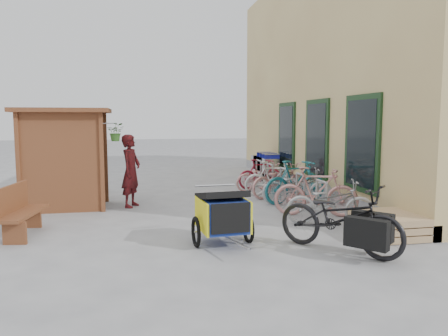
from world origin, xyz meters
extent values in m
plane|color=#9C9C9F|center=(0.00, 0.00, 0.00)|extent=(80.00, 80.00, 0.00)
cube|color=#D9C27D|center=(6.50, 4.50, 3.50)|extent=(6.00, 13.00, 7.00)
cube|color=#9C9C9F|center=(3.58, 4.50, 0.15)|extent=(0.18, 13.00, 0.30)
cube|color=#163317|center=(3.47, 0.50, 1.60)|extent=(0.06, 1.50, 2.20)
cube|color=black|center=(3.44, 0.50, 1.60)|extent=(0.02, 1.25, 1.95)
cube|color=#163317|center=(3.47, 3.00, 1.60)|extent=(0.06, 1.50, 2.20)
cube|color=black|center=(3.44, 3.00, 1.60)|extent=(0.02, 1.25, 1.95)
cube|color=#163317|center=(3.47, 5.50, 1.60)|extent=(0.06, 1.50, 2.20)
cube|color=black|center=(3.44, 5.50, 1.60)|extent=(0.02, 1.25, 1.95)
cube|color=brown|center=(-4.10, 1.85, 1.15)|extent=(0.09, 0.09, 2.30)
cube|color=brown|center=(-2.30, 1.85, 1.15)|extent=(0.09, 0.09, 2.30)
cube|color=brown|center=(-4.10, 3.15, 1.15)|extent=(0.09, 0.09, 2.30)
cube|color=brown|center=(-2.30, 3.15, 1.15)|extent=(0.09, 0.09, 2.30)
cube|color=brown|center=(-4.07, 2.50, 1.15)|extent=(0.05, 1.30, 2.30)
cube|color=brown|center=(-3.20, 1.88, 1.15)|extent=(1.80, 0.05, 2.30)
cube|color=brown|center=(-3.20, 3.12, 1.15)|extent=(1.80, 0.05, 2.30)
cube|color=brown|center=(-3.20, 2.50, 2.35)|extent=(2.15, 1.65, 0.10)
cube|color=brown|center=(-3.40, 2.50, 0.90)|extent=(1.30, 1.15, 0.04)
cube|color=brown|center=(-3.40, 2.50, 1.50)|extent=(1.30, 1.15, 0.04)
cylinder|color=#A5A8AD|center=(-2.12, 1.85, 2.05)|extent=(0.36, 0.02, 0.02)
imported|color=#2E5A1F|center=(-1.97, 1.85, 1.85)|extent=(0.38, 0.33, 0.42)
cylinder|color=#A5A8AD|center=(2.30, -0.25, 0.42)|extent=(0.05, 0.05, 0.84)
cylinder|color=#A5A8AD|center=(2.30, 0.25, 0.42)|extent=(0.05, 0.05, 0.84)
cylinder|color=#A5A8AD|center=(2.30, 0.00, 0.84)|extent=(0.05, 0.50, 0.05)
cylinder|color=#A5A8AD|center=(2.30, 0.95, 0.42)|extent=(0.05, 0.05, 0.84)
cylinder|color=#A5A8AD|center=(2.30, 1.45, 0.42)|extent=(0.05, 0.05, 0.84)
cylinder|color=#A5A8AD|center=(2.30, 1.20, 0.84)|extent=(0.05, 0.50, 0.05)
cylinder|color=#A5A8AD|center=(2.30, 2.15, 0.42)|extent=(0.05, 0.05, 0.84)
cylinder|color=#A5A8AD|center=(2.30, 2.65, 0.42)|extent=(0.05, 0.05, 0.84)
cylinder|color=#A5A8AD|center=(2.30, 2.40, 0.84)|extent=(0.05, 0.50, 0.05)
cylinder|color=#A5A8AD|center=(2.30, 3.35, 0.42)|extent=(0.05, 0.05, 0.84)
cylinder|color=#A5A8AD|center=(2.30, 3.85, 0.42)|extent=(0.05, 0.05, 0.84)
cylinder|color=#A5A8AD|center=(2.30, 3.60, 0.84)|extent=(0.05, 0.50, 0.05)
cylinder|color=#A5A8AD|center=(2.30, 4.55, 0.42)|extent=(0.05, 0.05, 0.84)
cylinder|color=#A5A8AD|center=(2.30, 5.05, 0.42)|extent=(0.05, 0.05, 0.84)
cylinder|color=#A5A8AD|center=(2.30, 4.80, 0.84)|extent=(0.05, 0.50, 0.05)
cube|color=tan|center=(3.00, -1.40, 0.07)|extent=(1.00, 1.20, 0.12)
cube|color=tan|center=(3.00, -1.40, 0.21)|extent=(1.00, 1.20, 0.12)
cube|color=tan|center=(3.00, -1.40, 0.35)|extent=(1.00, 1.20, 0.12)
cube|color=brown|center=(-3.60, -0.04, 0.42)|extent=(0.67, 1.54, 0.06)
cube|color=brown|center=(-3.80, -0.04, 0.70)|extent=(0.27, 1.48, 0.50)
cube|color=brown|center=(-3.60, -0.64, 0.20)|extent=(0.40, 0.12, 0.40)
cube|color=brown|center=(-3.60, 0.55, 0.20)|extent=(0.40, 0.12, 0.40)
cube|color=silver|center=(3.00, 5.99, 0.57)|extent=(0.52, 0.80, 0.49)
cube|color=#181D9F|center=(3.00, 5.58, 0.90)|extent=(0.52, 0.04, 0.17)
cylinder|color=silver|center=(3.00, 5.55, 0.96)|extent=(0.55, 0.03, 0.03)
cylinder|color=black|center=(2.79, 5.66, 0.06)|extent=(0.04, 0.11, 0.11)
cube|color=silver|center=(3.00, 6.32, 0.57)|extent=(0.52, 0.80, 0.49)
cube|color=#181D9F|center=(3.00, 5.91, 0.90)|extent=(0.52, 0.04, 0.17)
cylinder|color=silver|center=(3.00, 5.88, 0.96)|extent=(0.55, 0.03, 0.03)
cylinder|color=black|center=(2.79, 5.99, 0.06)|extent=(0.04, 0.11, 0.11)
cube|color=silver|center=(3.00, 6.65, 0.57)|extent=(0.52, 0.80, 0.49)
cube|color=#181D9F|center=(3.00, 6.24, 0.90)|extent=(0.52, 0.04, 0.17)
cylinder|color=silver|center=(3.00, 6.21, 0.96)|extent=(0.55, 0.03, 0.03)
cylinder|color=black|center=(2.79, 6.32, 0.06)|extent=(0.04, 0.11, 0.11)
cube|color=silver|center=(3.00, 6.98, 0.57)|extent=(0.52, 0.80, 0.49)
cube|color=#181D9F|center=(3.00, 6.57, 0.90)|extent=(0.52, 0.04, 0.17)
cylinder|color=silver|center=(3.00, 6.54, 0.96)|extent=(0.55, 0.03, 0.03)
cylinder|color=black|center=(2.79, 6.65, 0.06)|extent=(0.04, 0.11, 0.11)
cube|color=navy|center=(-0.10, -1.32, 0.52)|extent=(0.76, 0.97, 0.54)
cube|color=yellow|center=(-0.47, -1.35, 0.52)|extent=(0.11, 0.91, 0.54)
cube|color=yellow|center=(0.27, -1.29, 0.52)|extent=(0.11, 0.91, 0.54)
cube|color=black|center=(-0.06, -1.79, 0.56)|extent=(0.65, 0.09, 0.49)
cube|color=black|center=(-0.10, -1.26, 0.85)|extent=(0.83, 0.93, 0.26)
torus|color=black|center=(-0.57, -1.35, 0.25)|extent=(0.10, 0.53, 0.53)
torus|color=black|center=(0.37, -1.28, 0.25)|extent=(0.10, 0.53, 0.53)
cylinder|color=#B7B7BC|center=(-0.04, -2.09, 0.25)|extent=(0.10, 0.78, 0.03)
cylinder|color=#B7B7BC|center=(-0.14, -0.82, 0.95)|extent=(0.74, 0.09, 0.03)
imported|color=black|center=(1.66, -2.13, 0.56)|extent=(1.91, 2.12, 1.12)
cube|color=black|center=(1.81, -2.72, 0.45)|extent=(0.55, 0.62, 0.45)
cube|color=black|center=(2.14, -2.32, 0.45)|extent=(0.55, 0.62, 0.45)
cube|color=#CA6713|center=(1.97, -2.52, 0.50)|extent=(0.21, 0.22, 0.12)
imported|color=maroon|center=(-1.66, 2.31, 0.89)|extent=(0.66, 0.77, 1.78)
imported|color=#9FA0A4|center=(2.30, -0.42, 0.47)|extent=(1.87, 1.09, 0.93)
imported|color=tan|center=(2.35, 0.40, 0.55)|extent=(1.91, 1.11, 1.11)
imported|color=#9FA0A4|center=(2.43, 1.73, 0.47)|extent=(1.86, 1.00, 0.93)
imported|color=#1F6F7D|center=(2.46, 1.93, 0.56)|extent=(1.92, 0.99, 1.11)
imported|color=tan|center=(2.33, 2.82, 0.48)|extent=(1.92, 1.19, 0.95)
imported|color=silver|center=(2.23, 3.05, 0.49)|extent=(1.68, 0.70, 0.98)
imported|color=tan|center=(2.16, 3.92, 0.43)|extent=(1.68, 0.72, 0.86)
imported|color=maroon|center=(2.26, 4.44, 0.46)|extent=(1.60, 0.80, 0.92)
camera|label=1|loc=(-1.54, -8.51, 2.14)|focal=35.00mm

